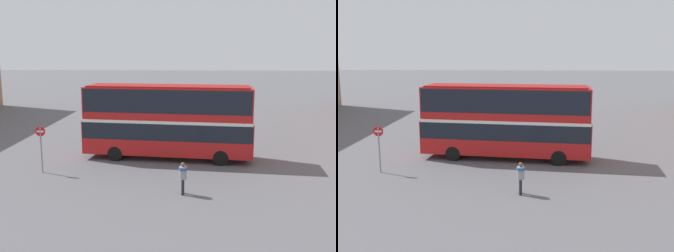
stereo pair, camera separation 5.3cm
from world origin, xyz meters
The scene contains 5 objects.
ground_plane centered at (0.00, 0.00, 0.00)m, with size 240.00×240.00×0.00m, color #5B5B60.
double_decker_bus centered at (1.79, -0.85, 2.78)m, with size 11.25×3.78×4.88m.
pedestrian_foreground centered at (2.87, -7.55, 1.01)m, with size 0.41×0.41×1.66m.
parked_car_kerb_near centered at (0.16, 17.74, 0.73)m, with size 4.19×2.24×1.43m.
no_entry_sign centered at (-5.46, -4.37, 1.82)m, with size 0.58×0.08×2.77m.
Camera 2 is at (3.13, -26.26, 7.07)m, focal length 42.00 mm.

